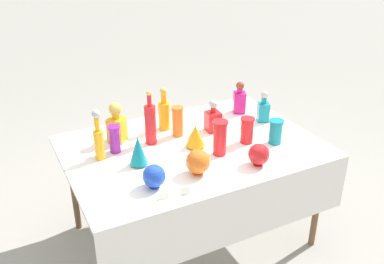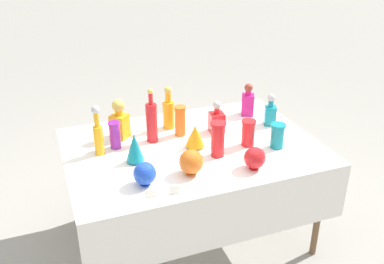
% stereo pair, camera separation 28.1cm
% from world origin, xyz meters
% --- Properties ---
extents(ground_plane, '(40.00, 40.00, 0.00)m').
position_xyz_m(ground_plane, '(0.00, 0.00, 0.00)').
color(ground_plane, gray).
extents(display_table, '(1.66, 1.16, 0.76)m').
position_xyz_m(display_table, '(0.00, -0.04, 0.70)').
color(display_table, white).
rests_on(display_table, ground).
extents(tall_bottle_0, '(0.08, 0.08, 0.38)m').
position_xyz_m(tall_bottle_0, '(-0.23, 0.16, 0.91)').
color(tall_bottle_0, red).
rests_on(tall_bottle_0, display_table).
extents(tall_bottle_1, '(0.08, 0.08, 0.32)m').
position_xyz_m(tall_bottle_1, '(-0.06, 0.32, 0.89)').
color(tall_bottle_1, orange).
rests_on(tall_bottle_1, display_table).
extents(tall_bottle_2, '(0.06, 0.06, 0.33)m').
position_xyz_m(tall_bottle_2, '(-0.59, 0.10, 0.90)').
color(tall_bottle_2, orange).
rests_on(tall_bottle_2, display_table).
extents(square_decanter_0, '(0.11, 0.11, 0.24)m').
position_xyz_m(square_decanter_0, '(0.65, 0.11, 0.86)').
color(square_decanter_0, teal).
rests_on(square_decanter_0, display_table).
extents(square_decanter_1, '(0.12, 0.12, 0.25)m').
position_xyz_m(square_decanter_1, '(0.58, 0.33, 0.87)').
color(square_decanter_1, '#C61972').
rests_on(square_decanter_1, display_table).
extents(square_decanter_2, '(0.11, 0.11, 0.23)m').
position_xyz_m(square_decanter_2, '(0.24, 0.14, 0.85)').
color(square_decanter_2, red).
rests_on(square_decanter_2, display_table).
extents(square_decanter_3, '(0.15, 0.15, 0.28)m').
position_xyz_m(square_decanter_3, '(-0.42, 0.29, 0.89)').
color(square_decanter_3, orange).
rests_on(square_decanter_3, display_table).
extents(slender_vase_0, '(0.10, 0.10, 0.18)m').
position_xyz_m(slender_vase_0, '(0.35, -0.13, 0.86)').
color(slender_vase_0, red).
rests_on(slender_vase_0, display_table).
extents(slender_vase_1, '(0.10, 0.10, 0.23)m').
position_xyz_m(slender_vase_1, '(0.10, -0.19, 0.88)').
color(slender_vase_1, red).
rests_on(slender_vase_1, display_table).
extents(slender_vase_2, '(0.10, 0.10, 0.17)m').
position_xyz_m(slender_vase_2, '(0.51, -0.22, 0.85)').
color(slender_vase_2, teal).
rests_on(slender_vase_2, display_table).
extents(slender_vase_3, '(0.08, 0.08, 0.18)m').
position_xyz_m(slender_vase_3, '(-0.48, 0.15, 0.86)').
color(slender_vase_3, purple).
rests_on(slender_vase_3, display_table).
extents(slender_vase_4, '(0.08, 0.08, 0.21)m').
position_xyz_m(slender_vase_4, '(-0.02, 0.18, 0.87)').
color(slender_vase_4, orange).
rests_on(slender_vase_4, display_table).
extents(fluted_vase_0, '(0.11, 0.11, 0.19)m').
position_xyz_m(fluted_vase_0, '(-0.40, -0.08, 0.86)').
color(fluted_vase_0, teal).
rests_on(fluted_vase_0, display_table).
extents(fluted_vase_1, '(0.13, 0.13, 0.16)m').
position_xyz_m(fluted_vase_1, '(0.01, -0.03, 0.84)').
color(fluted_vase_1, orange).
rests_on(fluted_vase_1, display_table).
extents(round_bowl_0, '(0.15, 0.15, 0.15)m').
position_xyz_m(round_bowl_0, '(-0.13, -0.33, 0.84)').
color(round_bowl_0, orange).
rests_on(round_bowl_0, display_table).
extents(round_bowl_1, '(0.13, 0.13, 0.14)m').
position_xyz_m(round_bowl_1, '(-0.42, -0.35, 0.83)').
color(round_bowl_1, blue).
rests_on(round_bowl_1, display_table).
extents(round_bowl_2, '(0.13, 0.13, 0.14)m').
position_xyz_m(round_bowl_2, '(0.25, -0.41, 0.83)').
color(round_bowl_2, red).
rests_on(round_bowl_2, display_table).
extents(price_tag_left, '(0.06, 0.02, 0.05)m').
position_xyz_m(price_tag_left, '(-0.29, -0.49, 0.78)').
color(price_tag_left, white).
rests_on(price_tag_left, display_table).
extents(price_tag_center, '(0.06, 0.03, 0.05)m').
position_xyz_m(price_tag_center, '(-0.29, -0.49, 0.78)').
color(price_tag_center, white).
rests_on(price_tag_center, display_table).
extents(price_tag_right, '(0.06, 0.02, 0.04)m').
position_xyz_m(price_tag_right, '(-0.42, -0.48, 0.78)').
color(price_tag_right, white).
rests_on(price_tag_right, display_table).
extents(cardboard_box_behind_left, '(0.51, 0.47, 0.38)m').
position_xyz_m(cardboard_box_behind_left, '(-0.06, 1.17, 0.15)').
color(cardboard_box_behind_left, tan).
rests_on(cardboard_box_behind_left, ground).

